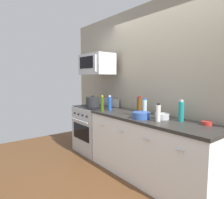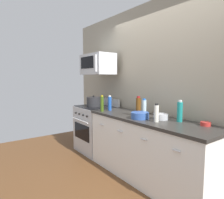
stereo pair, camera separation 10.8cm
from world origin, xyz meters
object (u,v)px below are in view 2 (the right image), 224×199
Objects in this scene: stockpot at (94,102)px; bottle_soda_blue at (110,103)px; microwave at (97,64)px; bottle_sparkling_teal at (180,112)px; range_oven at (96,128)px; bottle_water_clear at (144,107)px; bowl_red_small at (206,124)px; bottle_wine_amber at (138,107)px; bottle_vinegar_white at (156,113)px; bowl_steel_prep at (161,116)px; bowl_blue_mixing at (140,115)px; bottle_olive_oil at (102,104)px.

bottle_soda_blue is at bearing -1.26° from stockpot.
microwave is 2.61× the size of bottle_sparkling_teal.
microwave is (0.00, 0.04, 1.28)m from range_oven.
range_oven is at bearing 173.41° from bottle_soda_blue.
bottle_water_clear is 1.01m from bowl_red_small.
bottle_vinegar_white is (0.42, -0.08, -0.03)m from bottle_wine_amber.
bottle_soda_blue is 0.98× the size of stockpot.
range_oven is 3.57× the size of bottle_wine_amber.
bottle_wine_amber is 2.48× the size of bowl_red_small.
bottle_wine_amber reaches higher than bowl_steel_prep.
stockpot reaches higher than bowl_steel_prep.
bottle_sparkling_teal is (1.85, 0.14, 0.59)m from range_oven.
bowl_blue_mixing is at bearing -36.41° from bottle_wine_amber.
microwave reaches higher than bowl_red_small.
stockpot is at bearing -173.27° from bowl_red_small.
range_oven is 1.95m from bottle_sparkling_teal.
bottle_wine_amber reaches higher than bottle_water_clear.
bowl_steel_prep is 0.29m from bowl_blue_mixing.
bowl_blue_mixing is (-0.27, -0.03, -0.07)m from bottle_vinegar_white.
bottle_water_clear is at bearing 164.76° from bowl_steel_prep.
bowl_steel_prep is at bearing 43.37° from bowl_blue_mixing.
microwave is at bearing 176.62° from bottle_wine_amber.
bowl_steel_prep is (1.02, 0.29, -0.09)m from bottle_olive_oil.
bottle_vinegar_white is 0.97× the size of bowl_blue_mixing.
bottle_wine_amber reaches higher than bowl_blue_mixing.
range_oven is at bearing -174.66° from bowl_red_small.
bowl_blue_mixing is 1.40m from stockpot.
bowl_red_small is (1.00, 0.02, -0.09)m from bottle_water_clear.
microwave is 2.48× the size of bottle_wine_amber.
microwave is 3.00× the size of bowl_blue_mixing.
stockpot is at bearing -168.76° from bottle_water_clear.
bottle_soda_blue is 1.34× the size of bowl_steel_prep.
bottle_vinegar_white is at bearing -147.68° from bowl_red_small.
bottle_soda_blue is 0.57m from stockpot.
stockpot is at bearing 162.64° from bottle_olive_oil.
bottle_sparkling_teal is 0.30m from bottle_vinegar_white.
stockpot reaches higher than range_oven.
bottle_olive_oil is at bearing -163.52° from bottle_sparkling_teal.
bottle_wine_amber is 0.21m from bowl_blue_mixing.
microwave is 2.32m from bowl_red_small.
range_oven is 0.81m from bottle_soda_blue.
bottle_vinegar_white is 0.89× the size of stockpot.
bottle_soda_blue is at bearing -173.18° from bowl_steel_prep.
bottle_olive_oil is at bearing -25.66° from microwave.
bottle_water_clear reaches higher than bowl_red_small.
bottle_wine_amber is (0.67, 0.21, 0.01)m from bottle_olive_oil.
range_oven is 3.76× the size of bottle_sparkling_teal.
bowl_red_small is at bearing 14.20° from bottle_wine_amber.
bowl_blue_mixing reaches higher than bowl_steel_prep.
microwave reaches higher than bottle_sparkling_teal.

